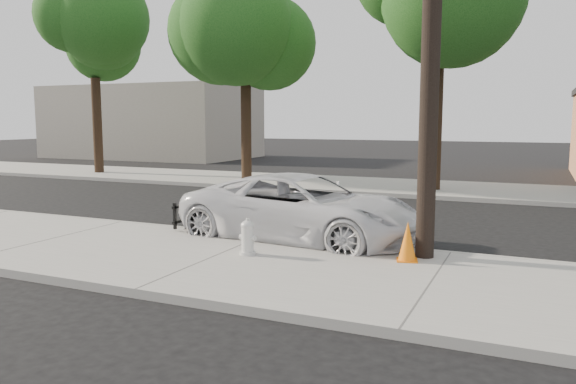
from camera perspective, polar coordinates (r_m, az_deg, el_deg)
The scene contains 11 objects.
ground at distance 14.37m, azimuth 1.40°, elevation -3.39°, with size 120.00×120.00×0.00m, color black.
near_sidewalk at distance 10.61m, azimuth -7.66°, elevation -6.92°, with size 90.00×4.40×0.15m, color gray.
far_sidewalk at distance 22.36m, azimuth 9.83°, elevation 0.56°, with size 90.00×5.00×0.15m, color gray.
curb_near at distance 12.48m, azimuth -2.34°, elevation -4.69°, with size 90.00×0.12×0.16m, color #9E9B93.
building_far at distance 41.69m, azimuth -13.64°, elevation 6.91°, with size 14.00×8.00×5.00m, color gray.
utility_pole at distance 10.69m, azimuth 14.45°, elevation 18.02°, with size 1.40×0.34×9.00m.
tree_a at distance 28.65m, azimuth -19.06°, elevation 14.69°, with size 4.65×4.50×9.00m.
tree_b at distance 24.15m, azimuth -4.12°, elevation 15.60°, with size 4.34×4.20×8.45m.
police_cruiser at distance 12.32m, azimuth 1.44°, elevation -1.66°, with size 2.48×5.38×1.50m, color silver.
fire_hydrant at distance 10.63m, azimuth -4.12°, elevation -4.70°, with size 0.34×0.31×0.65m.
traffic_cone at distance 10.35m, azimuth 12.05°, elevation -4.97°, with size 0.45×0.45×0.72m.
Camera 1 is at (5.44, -13.03, 2.68)m, focal length 35.00 mm.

